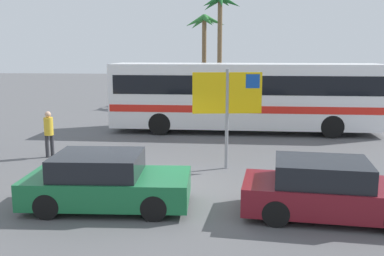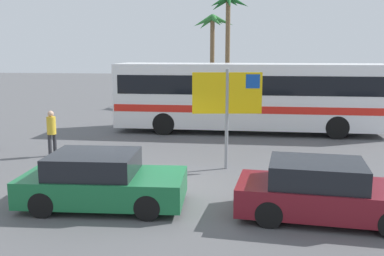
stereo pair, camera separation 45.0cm
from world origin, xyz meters
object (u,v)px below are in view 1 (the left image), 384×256
ferry_sign (229,97)px  bus_front_coach (244,94)px  car_green (106,182)px  pedestrian_near_sign (49,130)px  car_maroon (329,190)px

ferry_sign → bus_front_coach: bearing=76.3°
car_green → pedestrian_near_sign: bearing=122.9°
bus_front_coach → car_maroon: size_ratio=2.96×
bus_front_coach → car_green: bus_front_coach is taller
pedestrian_near_sign → ferry_sign: bearing=-139.9°
ferry_sign → car_maroon: size_ratio=0.77×
bus_front_coach → pedestrian_near_sign: bus_front_coach is taller
pedestrian_near_sign → car_green: bearing=174.2°
car_green → pedestrian_near_sign: (-3.48, 4.78, 0.34)m
ferry_sign → car_maroon: bearing=-67.9°
car_maroon → pedestrian_near_sign: bearing=155.8°
bus_front_coach → car_green: 11.21m
car_maroon → ferry_sign: bearing=125.7°
bus_front_coach → car_green: bearing=-108.4°
bus_front_coach → pedestrian_near_sign: bearing=-140.4°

